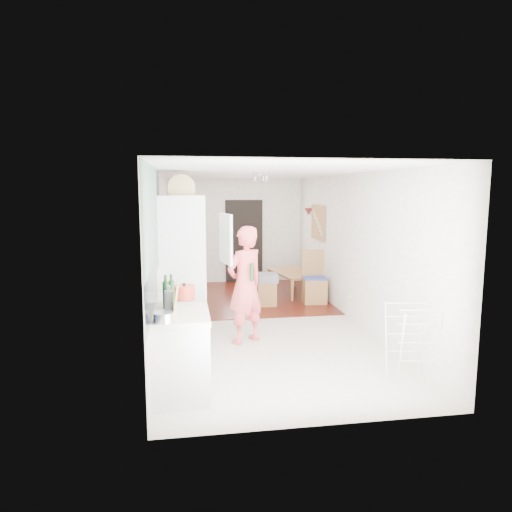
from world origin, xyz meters
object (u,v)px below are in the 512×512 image
object	(u,v)px
dining_table	(295,284)
dining_chair	(314,277)
person	(245,274)
drying_rack	(411,342)
stool	(267,294)

from	to	relation	value
dining_table	dining_chair	bearing A→B (deg)	-179.28
person	dining_chair	distance (m)	2.73
dining_table	dining_chair	size ratio (longest dim) A/B	1.13
person	dining_table	bearing A→B (deg)	-149.19
dining_chair	drying_rack	bearing A→B (deg)	-83.90
person	dining_table	world-z (taller)	person
person	dining_chair	xyz separation A→B (m)	(1.66, 2.11, -0.49)
dining_chair	stool	bearing A→B (deg)	-172.69
dining_table	stool	size ratio (longest dim) A/B	2.53
stool	drying_rack	world-z (taller)	drying_rack
dining_chair	stool	xyz separation A→B (m)	(-0.97, -0.04, -0.29)
dining_chair	dining_table	bearing A→B (deg)	105.93
dining_chair	drying_rack	xyz separation A→B (m)	(0.09, -3.73, -0.07)
person	dining_chair	size ratio (longest dim) A/B	1.94
dining_table	drying_rack	size ratio (longest dim) A/B	1.32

